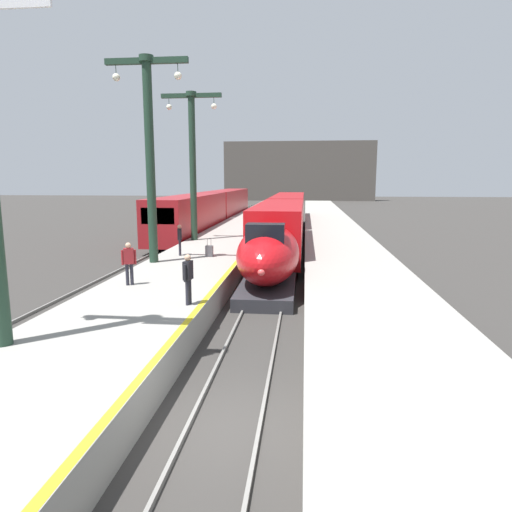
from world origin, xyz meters
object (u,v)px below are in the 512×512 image
object	(u,v)px
passenger_mid_platform	(129,260)
passenger_far_waiting	(188,275)
regional_train_adjacent	(213,208)
station_column_far	(192,153)
rolling_suitcase	(209,251)
passenger_near_edge	(180,237)
station_column_mid	(149,142)
highspeed_train_main	(284,221)

from	to	relation	value
passenger_mid_platform	passenger_far_waiting	world-z (taller)	same
regional_train_adjacent	station_column_far	xyz separation A→B (m)	(2.20, -17.08, 4.74)
regional_train_adjacent	passenger_mid_platform	bearing A→B (deg)	-84.57
station_column_far	rolling_suitcase	xyz separation A→B (m)	(2.44, -6.63, -5.51)
passenger_far_waiting	rolling_suitcase	xyz separation A→B (m)	(-1.27, 9.29, -0.69)
passenger_near_edge	station_column_far	bearing A→B (deg)	96.79
passenger_near_edge	passenger_mid_platform	distance (m)	7.09
station_column_mid	station_column_far	xyz separation A→B (m)	(0.00, 8.48, -0.05)
regional_train_adjacent	station_column_mid	size ratio (longest dim) A/B	3.73
station_column_mid	passenger_mid_platform	distance (m)	6.99
regional_train_adjacent	station_column_far	distance (m)	17.86
station_column_far	highspeed_train_main	bearing A→B (deg)	41.09
passenger_near_edge	passenger_far_waiting	distance (m)	10.02
highspeed_train_main	rolling_suitcase	world-z (taller)	highspeed_train_main
station_column_far	passenger_mid_platform	bearing A→B (deg)	-87.02
passenger_mid_platform	station_column_mid	bearing A→B (deg)	98.04
passenger_near_edge	passenger_mid_platform	bearing A→B (deg)	-90.45
passenger_mid_platform	station_column_far	bearing A→B (deg)	92.98
passenger_far_waiting	passenger_mid_platform	bearing A→B (deg)	140.45
highspeed_train_main	regional_train_adjacent	xyz separation A→B (m)	(-8.10, 11.93, 0.20)
highspeed_train_main	regional_train_adjacent	bearing A→B (deg)	124.17
regional_train_adjacent	station_column_far	bearing A→B (deg)	-82.66
passenger_near_edge	rolling_suitcase	distance (m)	1.84
highspeed_train_main	station_column_mid	distance (m)	15.66
highspeed_train_main	station_column_mid	world-z (taller)	station_column_mid
passenger_near_edge	passenger_far_waiting	world-z (taller)	same
station_column_mid	station_column_far	distance (m)	8.48
highspeed_train_main	passenger_far_waiting	world-z (taller)	highspeed_train_main
rolling_suitcase	highspeed_train_main	bearing A→B (deg)	73.64
passenger_mid_platform	rolling_suitcase	distance (m)	7.06
station_column_mid	passenger_near_edge	world-z (taller)	station_column_mid
passenger_mid_platform	passenger_far_waiting	distance (m)	3.91
regional_train_adjacent	passenger_near_edge	distance (m)	23.61
regional_train_adjacent	station_column_mid	world-z (taller)	station_column_mid
passenger_mid_platform	passenger_far_waiting	size ratio (longest dim) A/B	1.00
regional_train_adjacent	passenger_mid_platform	world-z (taller)	regional_train_adjacent
passenger_far_waiting	rolling_suitcase	size ratio (longest dim) A/B	1.72
station_column_mid	passenger_far_waiting	xyz separation A→B (m)	(3.71, -7.44, -4.87)
station_column_far	rolling_suitcase	distance (m)	8.96
station_column_far	passenger_near_edge	distance (m)	8.01
passenger_far_waiting	station_column_far	bearing A→B (deg)	103.13
passenger_mid_platform	passenger_far_waiting	xyz separation A→B (m)	(3.01, -2.49, 0.00)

